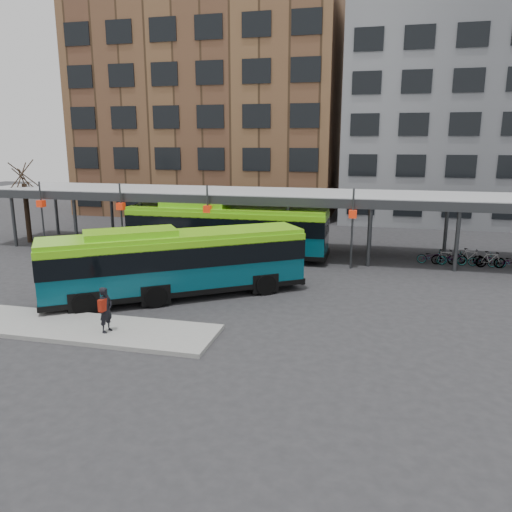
# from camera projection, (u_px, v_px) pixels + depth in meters

# --- Properties ---
(ground) EXTENTS (120.00, 120.00, 0.00)m
(ground) POSITION_uv_depth(u_px,v_px,m) (202.00, 314.00, 22.24)
(ground) COLOR #28282B
(ground) RESTS_ON ground
(boarding_island) EXTENTS (14.00, 3.00, 0.18)m
(boarding_island) POSITION_uv_depth(u_px,v_px,m) (52.00, 325.00, 20.63)
(boarding_island) COLOR gray
(boarding_island) RESTS_ON ground
(canopy) EXTENTS (40.00, 6.53, 4.80)m
(canopy) POSITION_uv_depth(u_px,v_px,m) (264.00, 195.00, 33.54)
(canopy) COLOR #999B9E
(canopy) RESTS_ON ground
(tree) EXTENTS (1.64, 1.64, 5.60)m
(tree) POSITION_uv_depth(u_px,v_px,m) (27.00, 210.00, 37.15)
(tree) COLOR black
(tree) RESTS_ON ground
(building_brick) EXTENTS (26.00, 14.00, 22.00)m
(building_brick) POSITION_uv_depth(u_px,v_px,m) (212.00, 106.00, 52.30)
(building_brick) COLOR brown
(building_brick) RESTS_ON ground
(building_grey) EXTENTS (24.00, 14.00, 20.00)m
(building_grey) POSITION_uv_depth(u_px,v_px,m) (477.00, 113.00, 46.59)
(building_grey) COLOR slate
(building_grey) RESTS_ON ground
(bus_front) EXTENTS (11.94, 9.31, 3.48)m
(bus_front) POSITION_uv_depth(u_px,v_px,m) (175.00, 261.00, 24.24)
(bus_front) COLOR #074453
(bus_front) RESTS_ON ground
(bus_rear) EXTENTS (13.06, 2.98, 3.60)m
(bus_rear) POSITION_uv_depth(u_px,v_px,m) (226.00, 229.00, 32.53)
(bus_rear) COLOR #074453
(bus_rear) RESTS_ON ground
(pedestrian) EXTENTS (0.53, 0.72, 1.81)m
(pedestrian) POSITION_uv_depth(u_px,v_px,m) (106.00, 309.00, 19.49)
(pedestrian) COLOR black
(pedestrian) RESTS_ON boarding_island
(bike_rack) EXTENTS (7.25, 1.36, 1.01)m
(bike_rack) POSITION_uv_depth(u_px,v_px,m) (475.00, 259.00, 30.40)
(bike_rack) COLOR slate
(bike_rack) RESTS_ON ground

